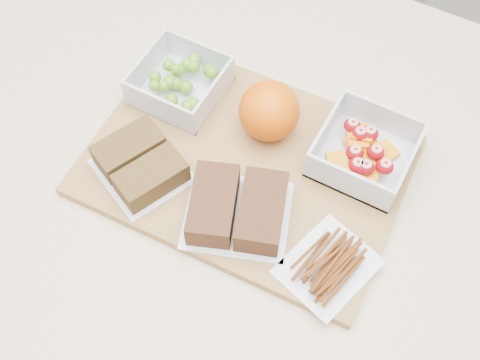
{
  "coord_description": "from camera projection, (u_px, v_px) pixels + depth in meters",
  "views": [
    {
      "loc": [
        0.21,
        -0.36,
        1.61
      ],
      "look_at": [
        0.01,
        -0.01,
        0.93
      ],
      "focal_mm": 45.0,
      "sensor_mm": 36.0,
      "label": 1
    }
  ],
  "objects": [
    {
      "name": "grape_container",
      "position": [
        182.0,
        83.0,
        0.86
      ],
      "size": [
        0.12,
        0.12,
        0.05
      ],
      "color": "silver",
      "rests_on": "cutting_board"
    },
    {
      "name": "fruit_container",
      "position": [
        364.0,
        152.0,
        0.8
      ],
      "size": [
        0.12,
        0.12,
        0.05
      ],
      "color": "silver",
      "rests_on": "cutting_board"
    },
    {
      "name": "sandwich_bag_left",
      "position": [
        140.0,
        164.0,
        0.8
      ],
      "size": [
        0.15,
        0.14,
        0.04
      ],
      "color": "silver",
      "rests_on": "cutting_board"
    },
    {
      "name": "cutting_board",
      "position": [
        246.0,
        166.0,
        0.83
      ],
      "size": [
        0.43,
        0.32,
        0.02
      ],
      "primitive_type": "cube",
      "rotation": [
        0.0,
        0.0,
        0.04
      ],
      "color": "olive",
      "rests_on": "counter"
    },
    {
      "name": "sandwich_bag_center",
      "position": [
        237.0,
        208.0,
        0.76
      ],
      "size": [
        0.17,
        0.16,
        0.04
      ],
      "color": "silver",
      "rests_on": "cutting_board"
    },
    {
      "name": "ground",
      "position": [
        237.0,
        353.0,
        1.6
      ],
      "size": [
        4.0,
        4.0,
        0.0
      ],
      "primitive_type": "plane",
      "color": "gray",
      "rests_on": "ground"
    },
    {
      "name": "orange",
      "position": [
        269.0,
        111.0,
        0.81
      ],
      "size": [
        0.08,
        0.08,
        0.08
      ],
      "primitive_type": "sphere",
      "color": "#DF5905",
      "rests_on": "cutting_board"
    },
    {
      "name": "pretzel_bag",
      "position": [
        329.0,
        263.0,
        0.73
      ],
      "size": [
        0.12,
        0.14,
        0.03
      ],
      "color": "silver",
      "rests_on": "cutting_board"
    },
    {
      "name": "counter",
      "position": [
        236.0,
        295.0,
        1.21
      ],
      "size": [
        1.2,
        0.9,
        0.9
      ],
      "primitive_type": "cube",
      "color": "beige",
      "rests_on": "ground"
    }
  ]
}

